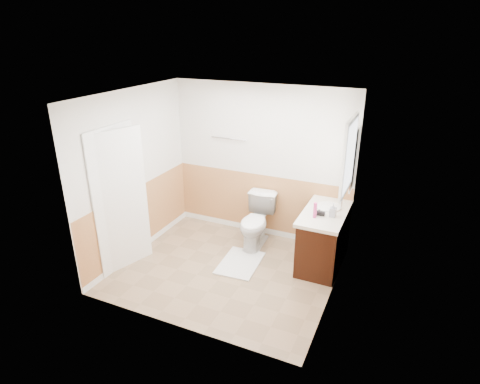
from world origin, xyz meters
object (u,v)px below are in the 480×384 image
at_px(lotion_bottle, 315,210).
at_px(soap_dispenser, 333,210).
at_px(toilet, 256,222).
at_px(bath_mat, 240,263).
at_px(vanity_cabinet, 323,239).

xyz_separation_m(lotion_bottle, soap_dispenser, (0.22, 0.13, -0.01)).
relative_size(toilet, bath_mat, 1.03).
relative_size(bath_mat, vanity_cabinet, 0.73).
relative_size(lotion_bottle, soap_dispenser, 1.13).
distance_m(toilet, lotion_bottle, 1.20).
bearing_deg(lotion_bottle, toilet, 160.38).
distance_m(toilet, vanity_cabinet, 1.11).
xyz_separation_m(bath_mat, soap_dispenser, (1.22, 0.39, 0.94)).
height_order(toilet, bath_mat, toilet).
relative_size(bath_mat, soap_dispenser, 4.11).
bearing_deg(soap_dispenser, bath_mat, -162.18).
xyz_separation_m(bath_mat, vanity_cabinet, (1.10, 0.52, 0.39)).
height_order(toilet, lotion_bottle, lotion_bottle).
bearing_deg(vanity_cabinet, bath_mat, -154.89).
bearing_deg(vanity_cabinet, lotion_bottle, -111.30).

